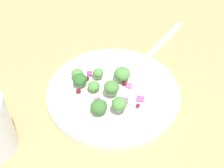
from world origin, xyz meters
The scene contains 22 objects.
ground_plane centered at (0.00, 0.00, -1.00)cm, with size 180.00×180.00×2.00cm, color tan.
plate centered at (-0.30, -0.74, 0.86)cm, with size 23.91×23.91×1.70cm.
dressing_pool centered at (-0.30, -0.74, 1.30)cm, with size 13.87×13.87×0.20cm, color white.
broccoli_floret_0 centered at (-3.88, -0.33, 2.86)cm, with size 1.99×1.99×2.01cm.
broccoli_floret_1 centered at (-7.00, -2.18, 2.66)cm, with size 2.20×2.20×2.23cm.
broccoli_floret_2 centered at (0.57, -2.12, 3.51)cm, with size 2.68×2.68×2.72cm.
broccoli_floret_3 centered at (1.09, -6.50, 2.97)cm, with size 2.79×2.79×2.82cm.
broccoli_floret_4 centered at (3.74, -4.51, 3.53)cm, with size 2.54×2.54×2.57cm.
broccoli_floret_5 centered at (-5.41, -3.36, 2.99)cm, with size 2.56×2.56×2.60cm.
broccoli_floret_6 centered at (-0.38, 2.06, 3.09)cm, with size 2.96×2.96×3.00cm.
broccoli_floret_7 centered at (-2.68, -2.95, 2.53)cm, with size 2.17×2.17×2.19cm.
cranberry_0 centered at (0.78, -4.57, 1.81)cm, with size 0.80×0.80×0.80cm, color maroon.
cranberry_1 centered at (5.82, -1.90, 2.07)cm, with size 0.73×0.73×0.73cm, color maroon.
cranberry_2 centered at (0.94, 1.40, 1.69)cm, with size 0.93×0.93×0.93cm, color maroon.
cranberry_3 centered at (-4.62, -4.87, 1.91)cm, with size 0.88×0.88×0.88cm, color maroon.
cranberry_4 centered at (-5.28, -1.57, 1.97)cm, with size 0.79×0.79×0.79cm, color #4C0A14.
onion_bit_0 centered at (5.17, -0.25, 1.49)cm, with size 1.37×1.38×0.38cm, color #934C84.
onion_bit_1 centered at (-5.95, 0.11, 1.58)cm, with size 1.05×1.25×0.42cm, color #843D75.
onion_bit_2 centered at (1.85, 1.55, 1.52)cm, with size 1.09×1.21×0.46cm, color #A35B93.
onion_bit_3 centered at (3.29, -1.97, 1.67)cm, with size 1.14×1.01×0.58cm, color #934C84.
onion_bit_4 centered at (-0.66, -4.47, 1.44)cm, with size 1.10×1.32×0.43cm, color #934C84.
fork centered at (-0.33, 16.31, 0.25)cm, with size 2.45×18.62×0.50cm.
Camera 1 is at (21.49, -32.22, 41.27)cm, focal length 49.45 mm.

